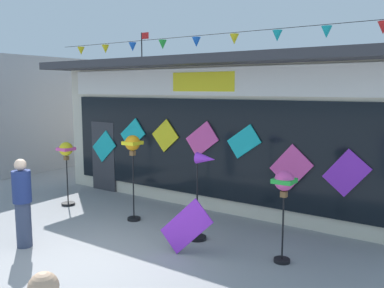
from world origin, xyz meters
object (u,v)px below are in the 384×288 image
object	(u,v)px
wind_spinner_left	(133,151)
person_mid_plaza	(22,202)
wind_spinner_far_left	(66,156)
wind_spinner_center_right	(284,189)
kite_shop_building	(257,125)
wind_spinner_center_left	(203,182)
display_kite_on_ground	(186,226)

from	to	relation	value
wind_spinner_left	person_mid_plaza	size ratio (longest dim) A/B	1.15
wind_spinner_far_left	wind_spinner_center_right	bearing A→B (deg)	-1.77
wind_spinner_far_left	wind_spinner_left	distance (m)	2.25
kite_shop_building	wind_spinner_left	world-z (taller)	kite_shop_building
wind_spinner_center_left	wind_spinner_center_right	size ratio (longest dim) A/B	1.09
wind_spinner_center_left	kite_shop_building	bearing A→B (deg)	103.82
wind_spinner_far_left	kite_shop_building	bearing A→B (deg)	56.15
wind_spinner_far_left	person_mid_plaza	world-z (taller)	person_mid_plaza
kite_shop_building	display_kite_on_ground	distance (m)	5.71
kite_shop_building	wind_spinner_center_left	distance (m)	4.86
kite_shop_building	display_kite_on_ground	xyz separation A→B (m)	(1.27, -5.40, -1.35)
wind_spinner_left	person_mid_plaza	xyz separation A→B (m)	(-0.62, -2.34, -0.72)
wind_spinner_left	person_mid_plaza	bearing A→B (deg)	-104.90
wind_spinner_far_left	display_kite_on_ground	distance (m)	4.47
kite_shop_building	wind_spinner_center_left	size ratio (longest dim) A/B	5.72
person_mid_plaza	display_kite_on_ground	distance (m)	3.10
wind_spinner_left	wind_spinner_center_right	xyz separation A→B (m)	(3.65, -0.23, -0.29)
kite_shop_building	wind_spinner_center_left	xyz separation A→B (m)	(1.15, -4.67, -0.69)
kite_shop_building	wind_spinner_center_right	size ratio (longest dim) A/B	6.26
wind_spinner_center_left	person_mid_plaza	world-z (taller)	wind_spinner_center_left
display_kite_on_ground	wind_spinner_left	bearing A→B (deg)	156.76
kite_shop_building	wind_spinner_left	bearing A→B (deg)	-100.43
wind_spinner_far_left	wind_spinner_center_left	world-z (taller)	wind_spinner_center_left
wind_spinner_far_left	wind_spinner_center_left	bearing A→B (deg)	-1.60
wind_spinner_left	wind_spinner_far_left	bearing A→B (deg)	-178.64
kite_shop_building	wind_spinner_far_left	bearing A→B (deg)	-123.85
kite_shop_building	person_mid_plaza	distance (m)	7.06
wind_spinner_far_left	display_kite_on_ground	xyz separation A→B (m)	(4.33, -0.85, -0.74)
wind_spinner_center_right	wind_spinner_far_left	bearing A→B (deg)	178.23
wind_spinner_center_left	display_kite_on_ground	xyz separation A→B (m)	(0.13, -0.73, -0.65)
wind_spinner_center_right	display_kite_on_ground	xyz separation A→B (m)	(-1.55, -0.67, -0.77)
wind_spinner_left	display_kite_on_ground	xyz separation A→B (m)	(2.10, -0.90, -1.06)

